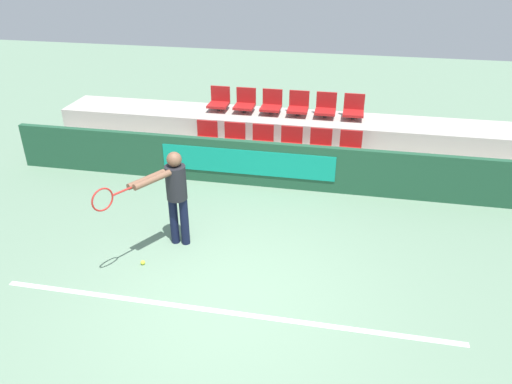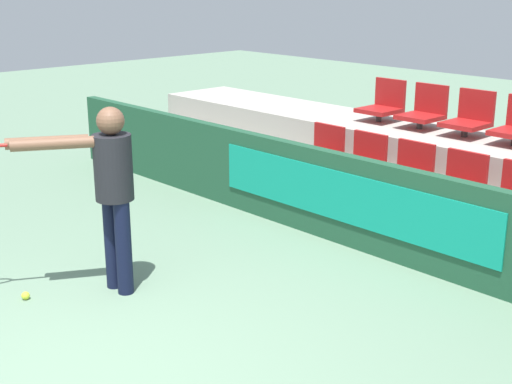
{
  "view_description": "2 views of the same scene",
  "coord_description": "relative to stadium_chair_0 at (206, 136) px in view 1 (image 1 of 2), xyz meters",
  "views": [
    {
      "loc": [
        1.38,
        -5.01,
        4.32
      ],
      "look_at": [
        0.03,
        1.86,
        0.62
      ],
      "focal_mm": 35.0,
      "sensor_mm": 36.0,
      "label": 1
    },
    {
      "loc": [
        3.68,
        -1.73,
        2.48
      ],
      "look_at": [
        -0.43,
        2.12,
        0.77
      ],
      "focal_mm": 50.0,
      "sensor_mm": 36.0,
      "label": 2
    }
  ],
  "objects": [
    {
      "name": "bleacher_tier_front",
      "position": [
        1.44,
        -0.13,
        -0.4
      ],
      "size": [
        9.72,
        1.09,
        0.4
      ],
      "color": "#ADA89E",
      "rests_on": "ground"
    },
    {
      "name": "barrier_wall",
      "position": [
        1.43,
        -0.76,
        -0.17
      ],
      "size": [
        10.12,
        0.14,
        0.88
      ],
      "color": "#1E4C33",
      "rests_on": "ground"
    },
    {
      "name": "tennis_ball",
      "position": [
        0.07,
        -3.59,
        -0.57
      ],
      "size": [
        0.07,
        0.07,
        0.07
      ],
      "color": "#CCDB33",
      "rests_on": "ground"
    },
    {
      "name": "stadium_chair_10",
      "position": [
        2.31,
        1.09,
        0.4
      ],
      "size": [
        0.42,
        0.44,
        0.49
      ],
      "color": "#333333",
      "rests_on": "bleacher_tier_middle"
    },
    {
      "name": "ground_plane",
      "position": [
        1.44,
        -4.06,
        -0.61
      ],
      "size": [
        30.0,
        30.0,
        0.0
      ],
      "primitive_type": "plane",
      "color": "slate"
    },
    {
      "name": "stadium_chair_11",
      "position": [
        2.89,
        1.09,
        0.4
      ],
      "size": [
        0.42,
        0.44,
        0.49
      ],
      "color": "#333333",
      "rests_on": "bleacher_tier_middle"
    },
    {
      "name": "tennis_player",
      "position": [
        0.38,
        -3.0,
        0.33
      ],
      "size": [
        0.84,
        1.36,
        1.52
      ],
      "rotation": [
        0.0,
        0.0,
        -0.51
      ],
      "color": "black",
      "rests_on": "ground"
    },
    {
      "name": "stadium_chair_3",
      "position": [
        1.73,
        0.0,
        0.0
      ],
      "size": [
        0.42,
        0.44,
        0.49
      ],
      "color": "#333333",
      "rests_on": "bleacher_tier_front"
    },
    {
      "name": "bleacher_tier_middle",
      "position": [
        1.44,
        0.96,
        -0.2
      ],
      "size": [
        9.72,
        1.09,
        0.81
      ],
      "color": "#ADA89E",
      "rests_on": "ground"
    },
    {
      "name": "stadium_chair_8",
      "position": [
        1.16,
        1.09,
        0.4
      ],
      "size": [
        0.42,
        0.44,
        0.49
      ],
      "color": "#333333",
      "rests_on": "bleacher_tier_middle"
    },
    {
      "name": "stadium_chair_2",
      "position": [
        1.16,
        0.0,
        0.0
      ],
      "size": [
        0.42,
        0.44,
        0.49
      ],
      "color": "#333333",
      "rests_on": "bleacher_tier_front"
    },
    {
      "name": "stadium_chair_1",
      "position": [
        0.58,
        0.0,
        0.0
      ],
      "size": [
        0.42,
        0.44,
        0.49
      ],
      "color": "#333333",
      "rests_on": "bleacher_tier_front"
    },
    {
      "name": "stadium_chair_4",
      "position": [
        2.31,
        0.0,
        0.0
      ],
      "size": [
        0.42,
        0.44,
        0.49
      ],
      "color": "#333333",
      "rests_on": "bleacher_tier_front"
    },
    {
      "name": "stadium_chair_6",
      "position": [
        0.0,
        1.09,
        0.4
      ],
      "size": [
        0.42,
        0.44,
        0.49
      ],
      "color": "#333333",
      "rests_on": "bleacher_tier_middle"
    },
    {
      "name": "stadium_chair_7",
      "position": [
        0.58,
        1.09,
        0.4
      ],
      "size": [
        0.42,
        0.44,
        0.49
      ],
      "color": "#333333",
      "rests_on": "bleacher_tier_middle"
    },
    {
      "name": "court_baseline",
      "position": [
        1.44,
        -4.35,
        -0.6
      ],
      "size": [
        6.0,
        0.08,
        0.01
      ],
      "color": "white",
      "rests_on": "ground"
    },
    {
      "name": "stadium_chair_0",
      "position": [
        0.0,
        0.0,
        0.0
      ],
      "size": [
        0.42,
        0.44,
        0.49
      ],
      "color": "#333333",
      "rests_on": "bleacher_tier_front"
    },
    {
      "name": "stadium_chair_5",
      "position": [
        2.89,
        0.0,
        0.0
      ],
      "size": [
        0.42,
        0.44,
        0.49
      ],
      "color": "#333333",
      "rests_on": "bleacher_tier_front"
    },
    {
      "name": "stadium_chair_9",
      "position": [
        1.73,
        1.09,
        0.4
      ],
      "size": [
        0.42,
        0.44,
        0.49
      ],
      "color": "#333333",
      "rests_on": "bleacher_tier_middle"
    }
  ]
}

